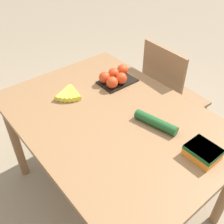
{
  "coord_description": "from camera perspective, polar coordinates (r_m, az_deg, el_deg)",
  "views": [
    {
      "loc": [
        0.88,
        -0.72,
        1.7
      ],
      "look_at": [
        0.0,
        0.0,
        0.78
      ],
      "focal_mm": 42.0,
      "sensor_mm": 36.0,
      "label": 1
    }
  ],
  "objects": [
    {
      "name": "ground_plane",
      "position": [
        2.04,
        -0.0,
        -17.39
      ],
      "size": [
        12.0,
        12.0,
        0.0
      ],
      "primitive_type": "plane",
      "color": "gray"
    },
    {
      "name": "dining_table",
      "position": [
        1.54,
        -0.0,
        -3.7
      ],
      "size": [
        1.31,
        0.94,
        0.75
      ],
      "color": "olive",
      "rests_on": "ground_plane"
    },
    {
      "name": "chair",
      "position": [
        2.11,
        12.32,
        2.97
      ],
      "size": [
        0.44,
        0.42,
        0.94
      ],
      "rotation": [
        0.0,
        0.0,
        3.08
      ],
      "color": "#8E6642",
      "rests_on": "ground_plane"
    },
    {
      "name": "banana_bunch",
      "position": [
        1.65,
        -9.37,
        4.13
      ],
      "size": [
        0.16,
        0.16,
        0.03
      ],
      "color": "brown",
      "rests_on": "dining_table"
    },
    {
      "name": "tomato_pack",
      "position": [
        1.74,
        0.73,
        7.62
      ],
      "size": [
        0.17,
        0.24,
        0.09
      ],
      "color": "black",
      "rests_on": "dining_table"
    },
    {
      "name": "carrot_bag",
      "position": [
        1.31,
        19.17,
        -8.11
      ],
      "size": [
        0.15,
        0.12,
        0.06
      ],
      "color": "orange",
      "rests_on": "dining_table"
    },
    {
      "name": "cucumber_near",
      "position": [
        1.41,
        9.49,
        -2.2
      ],
      "size": [
        0.25,
        0.1,
        0.05
      ],
      "color": "#1E5123",
      "rests_on": "dining_table"
    }
  ]
}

